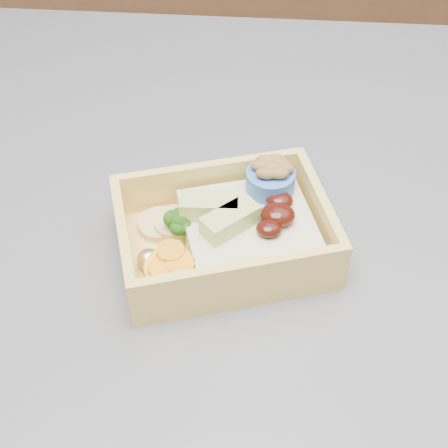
{
  "coord_description": "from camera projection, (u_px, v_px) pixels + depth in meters",
  "views": [
    {
      "loc": [
        -0.12,
        -0.39,
        1.29
      ],
      "look_at": [
        -0.15,
        -0.06,
        0.95
      ],
      "focal_mm": 50.0,
      "sensor_mm": 36.0,
      "label": 1
    }
  ],
  "objects": [
    {
      "name": "bento_box",
      "position": [
        230.0,
        230.0,
        0.49
      ],
      "size": [
        0.19,
        0.16,
        0.06
      ],
      "rotation": [
        0.0,
        0.0,
        0.3
      ],
      "color": "#EAC360",
      "rests_on": "island"
    }
  ]
}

